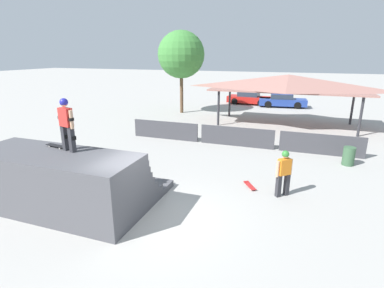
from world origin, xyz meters
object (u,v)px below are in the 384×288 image
trash_bin (349,156)px  parked_car_red (249,98)px  tree_beside_pavilion (181,55)px  bystander_walking (284,170)px  skateboard_on_deck (57,146)px  skater_on_deck (66,121)px  parked_car_blue (282,101)px  skateboard_on_ground (250,185)px

trash_bin → parked_car_red: bearing=114.4°
tree_beside_pavilion → trash_bin: bearing=-37.9°
parked_car_red → bystander_walking: bearing=-72.8°
skateboard_on_deck → trash_bin: 12.23m
bystander_walking → tree_beside_pavilion: bearing=-97.4°
skater_on_deck → bystander_walking: bearing=39.0°
bystander_walking → trash_bin: 5.05m
skater_on_deck → parked_car_blue: skater_on_deck is taller
bystander_walking → parked_car_red: (-4.52, 20.07, -0.40)m
skateboard_on_ground → parked_car_blue: parked_car_blue is taller
skateboard_on_deck → tree_beside_pavilion: tree_beside_pavilion is taller
skater_on_deck → skateboard_on_ground: skater_on_deck is taller
skateboard_on_deck → bystander_walking: skateboard_on_deck is taller
skateboard_on_ground → parked_car_red: (-3.30, 19.70, 0.54)m
bystander_walking → trash_bin: size_ratio=2.01×
skater_on_deck → trash_bin: size_ratio=1.98×
tree_beside_pavilion → skater_on_deck: bearing=-80.4°
skateboard_on_deck → skateboard_on_ground: bearing=38.0°
skater_on_deck → bystander_walking: skater_on_deck is taller
skateboard_on_deck → parked_car_red: (2.60, 23.02, -1.39)m
parked_car_red → skater_on_deck: bearing=-90.3°
skateboard_on_deck → bystander_walking: size_ratio=0.50×
skater_on_deck → trash_bin: (9.09, 7.37, -2.48)m
tree_beside_pavilion → parked_car_red: (4.74, 6.54, -4.22)m
trash_bin → parked_car_blue: bearing=104.5°
bystander_walking → parked_car_red: bystander_walking is taller
parked_car_blue → skateboard_on_deck: bearing=-110.4°
parked_car_red → parked_car_blue: same height
bystander_walking → skateboard_on_ground: 1.58m
skater_on_deck → parked_car_blue: size_ratio=0.38×
tree_beside_pavilion → trash_bin: (11.90, -9.27, -4.39)m
bystander_walking → trash_bin: (2.64, 4.26, -0.58)m
skateboard_on_ground → tree_beside_pavilion: tree_beside_pavilion is taller
parked_car_blue → bystander_walking: bearing=-92.0°
tree_beside_pavilion → bystander_walking: bearing=-55.6°
trash_bin → parked_car_red: parked_car_red is taller
trash_bin → parked_car_red: 17.35m
trash_bin → bystander_walking: bearing=-121.7°
tree_beside_pavilion → parked_car_blue: 10.79m
parked_car_red → trash_bin: bearing=-61.1°
bystander_walking → parked_car_blue: size_ratio=0.38×
skateboard_on_deck → tree_beside_pavilion: (-2.15, 16.48, 2.82)m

